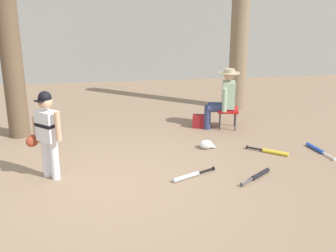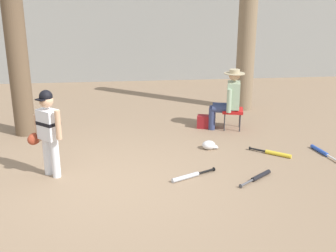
# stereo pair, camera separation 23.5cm
# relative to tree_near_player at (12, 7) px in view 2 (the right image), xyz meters

# --- Properties ---
(ground_plane) EXTENTS (60.00, 60.00, 0.00)m
(ground_plane) POSITION_rel_tree_near_player_xyz_m (1.67, -2.45, -2.35)
(ground_plane) COLOR #897056
(concrete_back_wall) EXTENTS (18.00, 0.36, 2.55)m
(concrete_back_wall) POSITION_rel_tree_near_player_xyz_m (1.67, 4.96, -1.08)
(concrete_back_wall) COLOR gray
(concrete_back_wall) RESTS_ON ground
(tree_near_player) EXTENTS (0.51, 0.51, 5.20)m
(tree_near_player) POSITION_rel_tree_near_player_xyz_m (0.00, 0.00, 0.00)
(tree_near_player) COLOR brown
(tree_near_player) RESTS_ON ground
(tree_behind_spectator) EXTENTS (0.65, 0.65, 4.16)m
(tree_behind_spectator) POSITION_rel_tree_near_player_xyz_m (4.69, 1.32, -0.60)
(tree_behind_spectator) COLOR #7F6B51
(tree_behind_spectator) RESTS_ON ground
(young_ballplayer) EXTENTS (0.58, 0.43, 1.31)m
(young_ballplayer) POSITION_rel_tree_near_player_xyz_m (0.80, -2.01, -1.61)
(young_ballplayer) COLOR white
(young_ballplayer) RESTS_ON ground
(folding_stool) EXTENTS (0.49, 0.49, 0.41)m
(folding_stool) POSITION_rel_tree_near_player_xyz_m (4.04, -0.15, -1.99)
(folding_stool) COLOR red
(folding_stool) RESTS_ON ground
(seated_spectator) EXTENTS (0.68, 0.54, 1.20)m
(seated_spectator) POSITION_rel_tree_near_player_xyz_m (3.94, -0.12, -1.71)
(seated_spectator) COLOR navy
(seated_spectator) RESTS_ON ground
(handbag_beside_stool) EXTENTS (0.38, 0.27, 0.26)m
(handbag_beside_stool) POSITION_rel_tree_near_player_xyz_m (3.53, -0.04, -2.22)
(handbag_beside_stool) COLOR maroon
(handbag_beside_stool) RESTS_ON ground
(bat_aluminum_silver) EXTENTS (0.71, 0.40, 0.07)m
(bat_aluminum_silver) POSITION_rel_tree_near_player_xyz_m (2.82, -2.35, -2.32)
(bat_aluminum_silver) COLOR #B7BCC6
(bat_aluminum_silver) RESTS_ON ground
(bat_yellow_trainer) EXTENTS (0.61, 0.51, 0.07)m
(bat_yellow_trainer) POSITION_rel_tree_near_player_xyz_m (4.40, -1.61, -2.32)
(bat_yellow_trainer) COLOR yellow
(bat_yellow_trainer) RESTS_ON ground
(bat_blue_youth) EXTENTS (0.18, 0.74, 0.07)m
(bat_blue_youth) POSITION_rel_tree_near_player_xyz_m (5.21, -1.62, -2.32)
(bat_blue_youth) COLOR #2347AD
(bat_blue_youth) RESTS_ON ground
(bat_black_composite) EXTENTS (0.60, 0.49, 0.07)m
(bat_black_composite) POSITION_rel_tree_near_player_xyz_m (3.83, -2.48, -2.32)
(bat_black_composite) COLOR black
(bat_black_composite) RESTS_ON ground
(batting_helmet_white) EXTENTS (0.27, 0.21, 0.16)m
(batting_helmet_white) POSITION_rel_tree_near_player_xyz_m (3.36, -1.19, -2.29)
(batting_helmet_white) COLOR silver
(batting_helmet_white) RESTS_ON ground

